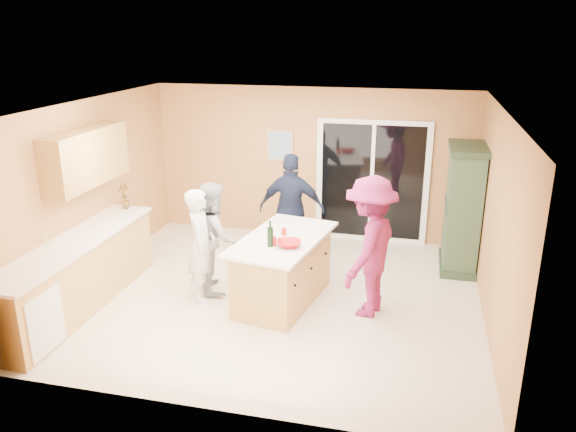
% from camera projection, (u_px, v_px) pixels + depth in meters
% --- Properties ---
extents(floor, '(5.50, 5.50, 0.00)m').
position_uv_depth(floor, '(276.00, 296.00, 7.78)').
color(floor, white).
rests_on(floor, ground).
extents(ceiling, '(5.50, 5.00, 0.10)m').
position_uv_depth(ceiling, '(274.00, 107.00, 6.94)').
color(ceiling, white).
rests_on(ceiling, wall_back).
extents(wall_back, '(5.50, 0.10, 2.60)m').
position_uv_depth(wall_back, '(311.00, 164.00, 9.67)').
color(wall_back, '#F0A262').
rests_on(wall_back, ground).
extents(wall_front, '(5.50, 0.10, 2.60)m').
position_uv_depth(wall_front, '(206.00, 289.00, 5.06)').
color(wall_front, '#F0A262').
rests_on(wall_front, ground).
extents(wall_left, '(0.10, 5.00, 2.60)m').
position_uv_depth(wall_left, '(88.00, 193.00, 7.96)').
color(wall_left, '#F0A262').
rests_on(wall_left, ground).
extents(wall_right, '(0.10, 5.00, 2.60)m').
position_uv_depth(wall_right, '(496.00, 223.00, 6.76)').
color(wall_right, '#F0A262').
rests_on(wall_right, ground).
extents(left_cabinet_run, '(0.65, 3.05, 1.24)m').
position_uv_depth(left_cabinet_run, '(71.00, 280.00, 7.20)').
color(left_cabinet_run, tan).
rests_on(left_cabinet_run, floor).
extents(upper_cabinets, '(0.35, 1.60, 0.75)m').
position_uv_depth(upper_cabinets, '(86.00, 157.00, 7.55)').
color(upper_cabinets, tan).
rests_on(upper_cabinets, wall_left).
extents(sliding_door, '(1.90, 0.07, 2.10)m').
position_uv_depth(sliding_door, '(372.00, 182.00, 9.49)').
color(sliding_door, white).
rests_on(sliding_door, floor).
extents(framed_picture, '(0.46, 0.04, 0.56)m').
position_uv_depth(framed_picture, '(280.00, 145.00, 9.67)').
color(framed_picture, tan).
rests_on(framed_picture, wall_back).
extents(kitchen_island, '(1.25, 1.89, 0.92)m').
position_uv_depth(kitchen_island, '(283.00, 272.00, 7.51)').
color(kitchen_island, tan).
rests_on(kitchen_island, floor).
extents(green_hutch, '(0.55, 1.04, 1.91)m').
position_uv_depth(green_hutch, '(463.00, 210.00, 8.41)').
color(green_hutch, '#223726').
rests_on(green_hutch, floor).
extents(woman_white, '(0.50, 0.64, 1.55)m').
position_uv_depth(woman_white, '(201.00, 245.00, 7.48)').
color(woman_white, white).
rests_on(woman_white, floor).
extents(woman_grey, '(0.87, 0.95, 1.56)m').
position_uv_depth(woman_grey, '(214.00, 237.00, 7.77)').
color(woman_grey, gray).
rests_on(woman_grey, floor).
extents(woman_navy, '(1.04, 0.49, 1.74)m').
position_uv_depth(woman_navy, '(292.00, 209.00, 8.65)').
color(woman_navy, '#1C263E').
rests_on(woman_navy, floor).
extents(woman_magenta, '(0.98, 1.32, 1.83)m').
position_uv_depth(woman_magenta, '(370.00, 247.00, 7.05)').
color(woman_magenta, maroon).
rests_on(woman_magenta, floor).
extents(serving_bowl, '(0.37, 0.37, 0.07)m').
position_uv_depth(serving_bowl, '(289.00, 244.00, 7.04)').
color(serving_bowl, '#B31314').
rests_on(serving_bowl, kitchen_island).
extents(tulip_vase, '(0.25, 0.20, 0.40)m').
position_uv_depth(tulip_vase, '(125.00, 196.00, 8.38)').
color(tulip_vase, '#A41510').
rests_on(tulip_vase, left_cabinet_run).
extents(tumbler_near, '(0.09, 0.09, 0.10)m').
position_uv_depth(tumbler_near, '(284.00, 232.00, 7.39)').
color(tumbler_near, '#B31314').
rests_on(tumbler_near, kitchen_island).
extents(tumbler_far, '(0.09, 0.09, 0.11)m').
position_uv_depth(tumbler_far, '(274.00, 241.00, 7.08)').
color(tumbler_far, '#B31314').
rests_on(tumbler_far, kitchen_island).
extents(wine_bottle, '(0.08, 0.08, 0.34)m').
position_uv_depth(wine_bottle, '(270.00, 236.00, 7.03)').
color(wine_bottle, black).
rests_on(wine_bottle, kitchen_island).
extents(white_plate, '(0.24, 0.24, 0.01)m').
position_uv_depth(white_plate, '(282.00, 235.00, 7.42)').
color(white_plate, white).
rests_on(white_plate, kitchen_island).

